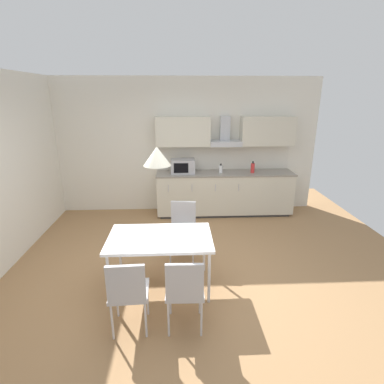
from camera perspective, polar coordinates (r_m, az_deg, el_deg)
ground_plane at (r=4.38m, az=-2.69°, el=-15.68°), size 7.36×7.80×0.02m
wall_back at (r=6.38m, az=-2.96°, el=8.72°), size 5.89×0.10×2.77m
kitchen_counter at (r=6.33m, az=6.18°, el=-0.14°), size 2.81×0.63×0.90m
backsplash_tile at (r=6.43m, az=5.99°, el=6.48°), size 2.79×0.02×0.48m
upper_wall_cabinets at (r=6.19m, az=6.38°, el=11.35°), size 2.79×0.40×0.58m
microwave at (r=6.10m, az=-1.74°, el=4.96°), size 0.48×0.35×0.28m
bottle_white at (r=6.13m, az=5.49°, el=4.39°), size 0.08×0.08×0.19m
bottle_red at (r=6.24m, az=11.48°, el=4.54°), size 0.08×0.08×0.24m
dining_table at (r=3.84m, az=-6.10°, el=-9.14°), size 1.30×0.81×0.72m
chair_far_right at (r=4.60m, az=-1.74°, el=-6.19°), size 0.44×0.44×0.87m
chair_near_right at (r=3.23m, az=-1.39°, el=-17.75°), size 0.41×0.41×0.87m
chair_near_left at (r=3.28m, az=-12.10°, el=-17.67°), size 0.42×0.42×0.87m
pendant_lamp at (r=3.48m, az=-6.69°, el=6.80°), size 0.32×0.32×0.22m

